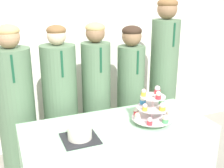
% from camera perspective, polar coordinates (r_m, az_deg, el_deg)
% --- Properties ---
extents(wall_back, '(9.00, 0.06, 2.70)m').
position_cam_1_polar(wall_back, '(3.11, -8.01, 11.43)').
color(wall_back, silver).
rests_on(wall_back, ground_plane).
extents(table, '(1.43, 0.63, 0.74)m').
position_cam_1_polar(table, '(2.34, 1.09, -16.57)').
color(table, '#A8DBB2').
rests_on(table, ground_plane).
extents(round_cake, '(0.24, 0.24, 0.13)m').
position_cam_1_polar(round_cake, '(1.94, -6.59, -9.51)').
color(round_cake, '#232328').
rests_on(round_cake, table).
extents(cake_knife, '(0.32, 0.08, 0.01)m').
position_cam_1_polar(cake_knife, '(1.85, -2.87, -13.07)').
color(cake_knife, silver).
rests_on(cake_knife, table).
extents(cupcake_stand, '(0.31, 0.31, 0.29)m').
position_cam_1_polar(cupcake_stand, '(2.15, 8.23, -4.91)').
color(cupcake_stand, silver).
rests_on(cupcake_stand, table).
extents(student_0, '(0.32, 0.32, 1.47)m').
position_cam_1_polar(student_0, '(2.56, -18.70, -6.18)').
color(student_0, '#567556').
rests_on(student_0, ground_plane).
extents(student_1, '(0.31, 0.31, 1.45)m').
position_cam_1_polar(student_1, '(2.61, -10.31, -5.35)').
color(student_1, '#567556').
rests_on(student_1, ground_plane).
extents(student_2, '(0.27, 0.27, 1.46)m').
position_cam_1_polar(student_2, '(2.68, -3.16, -3.91)').
color(student_2, '#567556').
rests_on(student_2, ground_plane).
extents(student_3, '(0.26, 0.27, 1.41)m').
position_cam_1_polar(student_3, '(2.81, 3.76, -3.13)').
color(student_3, '#567556').
rests_on(student_3, ground_plane).
extents(student_4, '(0.28, 0.28, 1.66)m').
position_cam_1_polar(student_4, '(2.95, 10.29, 0.08)').
color(student_4, '#567556').
rests_on(student_4, ground_plane).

